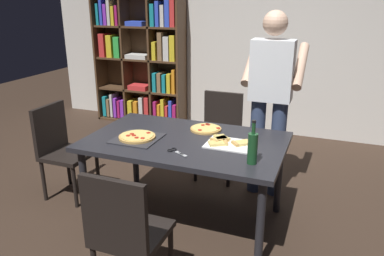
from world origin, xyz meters
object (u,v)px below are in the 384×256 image
(chair_near_camera, at_px, (125,229))
(chair_left_end, at_px, (61,145))
(bookshelf, at_px, (142,61))
(kitchen_scissors, at_px, (175,151))
(second_pizza_plain, at_px, (206,129))
(chair_far_side, at_px, (220,130))
(person_serving_pizza, at_px, (271,95))
(pepperoni_pizza_on_tray, at_px, (137,137))
(wine_bottle, at_px, (253,147))
(dining_table, at_px, (185,147))

(chair_near_camera, xyz_separation_m, chair_left_end, (-1.29, 0.98, 0.00))
(chair_left_end, relative_size, bookshelf, 0.46)
(bookshelf, distance_m, kitchen_scissors, 3.15)
(chair_left_end, relative_size, second_pizza_plain, 3.31)
(chair_far_side, distance_m, second_pizza_plain, 0.75)
(chair_near_camera, bearing_deg, person_serving_pizza, 72.66)
(chair_far_side, relative_size, pepperoni_pizza_on_tray, 2.50)
(chair_near_camera, relative_size, chair_far_side, 1.00)
(person_serving_pizza, height_order, kitchen_scissors, person_serving_pizza)
(person_serving_pizza, bearing_deg, kitchen_scissors, -116.48)
(chair_far_side, height_order, wine_bottle, wine_bottle)
(bookshelf, relative_size, second_pizza_plain, 7.18)
(dining_table, xyz_separation_m, chair_far_side, (0.00, 0.98, -0.17))
(bookshelf, bearing_deg, wine_bottle, -49.29)
(chair_near_camera, height_order, person_serving_pizza, person_serving_pizza)
(dining_table, bearing_deg, second_pizza_plain, 73.94)
(person_serving_pizza, bearing_deg, second_pizza_plain, -133.86)
(pepperoni_pizza_on_tray, bearing_deg, chair_left_end, 171.71)
(second_pizza_plain, bearing_deg, person_serving_pizza, 46.14)
(dining_table, distance_m, pepperoni_pizza_on_tray, 0.41)
(dining_table, distance_m, chair_near_camera, 1.00)
(dining_table, xyz_separation_m, pepperoni_pizza_on_tray, (-0.37, -0.13, 0.09))
(pepperoni_pizza_on_tray, bearing_deg, dining_table, 19.67)
(pepperoni_pizza_on_tray, bearing_deg, kitchen_scissors, -19.22)
(pepperoni_pizza_on_tray, bearing_deg, bookshelf, 117.25)
(wine_bottle, relative_size, second_pizza_plain, 1.16)
(chair_far_side, bearing_deg, chair_near_camera, -90.00)
(dining_table, bearing_deg, chair_left_end, 180.00)
(chair_left_end, height_order, person_serving_pizza, person_serving_pizza)
(chair_near_camera, relative_size, pepperoni_pizza_on_tray, 2.50)
(chair_left_end, xyz_separation_m, wine_bottle, (1.90, -0.27, 0.36))
(chair_near_camera, xyz_separation_m, chair_far_side, (0.00, 1.97, 0.00))
(bookshelf, xyz_separation_m, person_serving_pizza, (2.21, -1.61, 0.06))
(chair_far_side, xyz_separation_m, kitchen_scissors, (0.03, -1.26, 0.24))
(chair_near_camera, distance_m, kitchen_scissors, 0.75)
(bookshelf, height_order, kitchen_scissors, bookshelf)
(person_serving_pizza, bearing_deg, chair_left_end, -157.40)
(chair_far_side, bearing_deg, kitchen_scissors, -88.68)
(bookshelf, xyz_separation_m, pepperoni_pizza_on_tray, (1.29, -2.51, -0.17))
(bookshelf, height_order, pepperoni_pizza_on_tray, bookshelf)
(chair_left_end, bearing_deg, pepperoni_pizza_on_tray, -8.29)
(pepperoni_pizza_on_tray, distance_m, kitchen_scissors, 0.43)
(chair_near_camera, bearing_deg, wine_bottle, 49.53)
(dining_table, height_order, person_serving_pizza, person_serving_pizza)
(chair_near_camera, bearing_deg, kitchen_scissors, 87.66)
(person_serving_pizza, xyz_separation_m, kitchen_scissors, (-0.52, -1.04, -0.24))
(wine_bottle, bearing_deg, pepperoni_pizza_on_tray, 172.15)
(kitchen_scissors, bearing_deg, pepperoni_pizza_on_tray, 160.78)
(person_serving_pizza, distance_m, kitchen_scissors, 1.18)
(chair_left_end, height_order, bookshelf, bookshelf)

